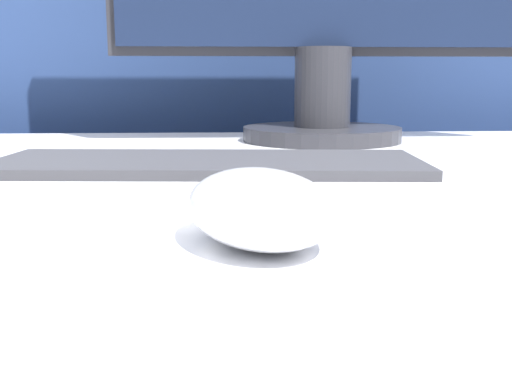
{
  "coord_description": "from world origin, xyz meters",
  "views": [
    {
      "loc": [
        0.03,
        -0.43,
        0.81
      ],
      "look_at": [
        0.05,
        -0.09,
        0.74
      ],
      "focal_mm": 42.0,
      "sensor_mm": 36.0,
      "label": 1
    }
  ],
  "objects": [
    {
      "name": "partition_panel",
      "position": [
        0.0,
        0.68,
        0.51
      ],
      "size": [
        5.0,
        0.03,
        1.02
      ],
      "color": "navy",
      "rests_on": "ground_plane"
    },
    {
      "name": "keyboard",
      "position": [
        0.02,
        0.05,
        0.73
      ],
      "size": [
        0.37,
        0.17,
        0.02
      ],
      "rotation": [
        0.0,
        0.0,
        -0.07
      ],
      "color": "silver",
      "rests_on": "desk"
    },
    {
      "name": "computer_mouse_near",
      "position": [
        0.05,
        -0.12,
        0.74
      ],
      "size": [
        0.1,
        0.13,
        0.04
      ],
      "rotation": [
        0.0,
        0.0,
        0.31
      ],
      "color": "white",
      "rests_on": "desk"
    }
  ]
}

